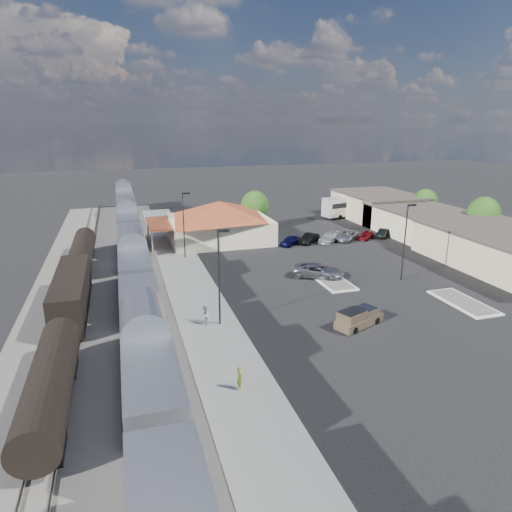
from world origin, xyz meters
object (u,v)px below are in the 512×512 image
object	(u,v)px
station_depot	(219,221)
coach_bus	(351,205)
pickup_truck	(359,318)
suv	(318,271)

from	to	relation	value
station_depot	coach_bus	xyz separation A→B (m)	(28.56, 10.95, -0.84)
station_depot	coach_bus	distance (m)	30.60
pickup_truck	suv	bearing A→B (deg)	-30.93
station_depot	pickup_truck	world-z (taller)	station_depot
suv	station_depot	bearing A→B (deg)	54.17
station_depot	pickup_truck	xyz separation A→B (m)	(5.65, -33.70, -2.33)
coach_bus	suv	bearing A→B (deg)	133.40
station_depot	pickup_truck	bearing A→B (deg)	-80.48
suv	coach_bus	distance (m)	37.74
pickup_truck	coach_bus	size ratio (longest dim) A/B	0.41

